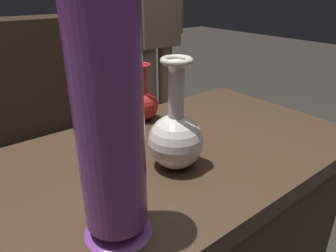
{
  "coord_description": "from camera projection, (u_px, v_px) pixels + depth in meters",
  "views": [
    {
      "loc": [
        -0.46,
        -0.61,
        1.23
      ],
      "look_at": [
        -0.0,
        -0.03,
        0.9
      ],
      "focal_mm": 33.4,
      "sensor_mm": 36.0,
      "label": 1
    }
  ],
  "objects": [
    {
      "name": "vase_centerpiece",
      "position": [
        176.0,
        136.0,
        0.78
      ],
      "size": [
        0.14,
        0.14,
        0.28
      ],
      "color": "silver",
      "rests_on": "display_plinth"
    },
    {
      "name": "vase_tall_behind",
      "position": [
        110.0,
        133.0,
        0.51
      ],
      "size": [
        0.13,
        0.13,
        0.42
      ],
      "color": "#7A388E",
      "rests_on": "display_plinth"
    },
    {
      "name": "shelf_vase_far_right",
      "position": [
        108.0,
        7.0,
        2.9
      ],
      "size": [
        0.09,
        0.09,
        0.18
      ],
      "color": "gray",
      "rests_on": "back_display_shelf"
    },
    {
      "name": "visitor_near_right",
      "position": [
        157.0,
        24.0,
        2.3
      ],
      "size": [
        0.47,
        0.2,
        1.64
      ],
      "rotation": [
        0.0,
        0.0,
        3.07
      ],
      "color": "#846B56",
      "rests_on": "ground_plane"
    },
    {
      "name": "vase_left_accent",
      "position": [
        144.0,
        102.0,
        1.07
      ],
      "size": [
        0.1,
        0.1,
        0.2
      ],
      "color": "red",
      "rests_on": "display_plinth"
    }
  ]
}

